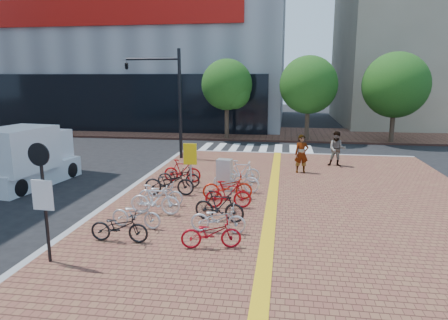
% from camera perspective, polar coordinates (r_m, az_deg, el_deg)
% --- Properties ---
extents(ground, '(120.00, 120.00, 0.00)m').
position_cam_1_polar(ground, '(13.59, -2.02, -8.65)').
color(ground, black).
rests_on(ground, ground).
extents(sidewalk, '(14.00, 34.00, 0.15)m').
position_cam_1_polar(sidewalk, '(8.85, 12.04, -20.27)').
color(sidewalk, brown).
rests_on(sidewalk, ground).
extents(tactile_strip, '(0.40, 34.00, 0.01)m').
position_cam_1_polar(tactile_strip, '(8.80, 5.15, -19.63)').
color(tactile_strip, gold).
rests_on(tactile_strip, sidewalk).
extents(kerb_north, '(14.00, 0.25, 0.15)m').
position_cam_1_polar(kerb_north, '(24.95, 9.96, 0.80)').
color(kerb_north, gray).
rests_on(kerb_north, ground).
extents(far_sidewalk, '(70.00, 8.00, 0.15)m').
position_cam_1_polar(far_sidewalk, '(33.91, 4.61, 3.80)').
color(far_sidewalk, brown).
rests_on(far_sidewalk, ground).
extents(building_beige, '(20.00, 18.00, 18.00)m').
position_cam_1_polar(building_beige, '(47.35, 29.08, 15.48)').
color(building_beige, gray).
rests_on(building_beige, ground).
extents(crosswalk, '(7.50, 4.00, 0.01)m').
position_cam_1_polar(crosswalk, '(26.99, 4.57, 1.61)').
color(crosswalk, silver).
rests_on(crosswalk, ground).
extents(street_trees, '(16.20, 4.60, 6.35)m').
position_cam_1_polar(street_trees, '(30.08, 14.00, 10.18)').
color(street_trees, '#38281E').
rests_on(street_trees, far_sidewalk).
extents(bike_0, '(1.69, 0.62, 0.88)m').
position_cam_1_polar(bike_0, '(11.79, -14.74, -9.21)').
color(bike_0, black).
rests_on(bike_0, sidewalk).
extents(bike_1, '(1.68, 0.72, 0.86)m').
position_cam_1_polar(bike_1, '(12.73, -12.44, -7.59)').
color(bike_1, silver).
rests_on(bike_1, sidewalk).
extents(bike_2, '(1.73, 0.50, 1.04)m').
position_cam_1_polar(bike_2, '(13.74, -9.82, -5.63)').
color(bike_2, white).
rests_on(bike_2, sidewalk).
extents(bike_3, '(1.67, 0.60, 0.87)m').
position_cam_1_polar(bike_3, '(14.73, -9.03, -4.75)').
color(bike_3, silver).
rests_on(bike_3, sidewalk).
extents(bike_4, '(2.03, 0.88, 1.04)m').
position_cam_1_polar(bike_4, '(15.91, -7.82, -3.17)').
color(bike_4, black).
rests_on(bike_4, sidewalk).
extents(bike_5, '(1.83, 0.74, 0.95)m').
position_cam_1_polar(bike_5, '(17.00, -6.49, -2.32)').
color(bike_5, black).
rests_on(bike_5, sidewalk).
extents(bike_6, '(1.69, 0.51, 1.01)m').
position_cam_1_polar(bike_6, '(17.84, -5.98, -1.54)').
color(bike_6, '#B40C11').
rests_on(bike_6, sidewalk).
extents(bike_7, '(1.73, 0.89, 0.87)m').
position_cam_1_polar(bike_7, '(11.02, -1.86, -10.37)').
color(bike_7, '#9F0B17').
rests_on(bike_7, sidewalk).
extents(bike_8, '(1.69, 0.61, 0.88)m').
position_cam_1_polar(bike_8, '(12.05, -0.85, -8.35)').
color(bike_8, silver).
rests_on(bike_8, sidewalk).
extents(bike_9, '(1.74, 0.77, 1.01)m').
position_cam_1_polar(bike_9, '(12.95, -0.69, -6.60)').
color(bike_9, black).
rests_on(bike_9, sidewalk).
extents(bike_10, '(1.70, 0.66, 0.99)m').
position_cam_1_polar(bike_10, '(14.24, 0.60, -4.93)').
color(bike_10, '#B40C14').
rests_on(bike_10, sidewalk).
extents(bike_11, '(1.98, 1.00, 0.99)m').
position_cam_1_polar(bike_11, '(15.22, 0.49, -3.83)').
color(bike_11, red).
rests_on(bike_11, sidewalk).
extents(bike_12, '(2.00, 0.91, 1.02)m').
position_cam_1_polar(bike_12, '(16.25, 1.74, -2.79)').
color(bike_12, white).
rests_on(bike_12, sidewalk).
extents(bike_13, '(1.68, 0.55, 1.00)m').
position_cam_1_polar(bike_13, '(17.65, 2.45, -1.65)').
color(bike_13, silver).
rests_on(bike_13, sidewalk).
extents(pedestrian_a, '(0.74, 0.55, 1.86)m').
position_cam_1_polar(pedestrian_a, '(19.76, 11.01, 0.87)').
color(pedestrian_a, gray).
rests_on(pedestrian_a, sidewalk).
extents(pedestrian_b, '(0.96, 0.79, 1.83)m').
position_cam_1_polar(pedestrian_b, '(21.66, 15.84, 1.54)').
color(pedestrian_b, '#464A59').
rests_on(pedestrian_b, sidewalk).
extents(utility_box, '(0.66, 0.52, 1.30)m').
position_cam_1_polar(utility_box, '(16.40, 0.07, -2.13)').
color(utility_box, silver).
rests_on(utility_box, sidewalk).
extents(yellow_sign, '(0.54, 0.14, 1.99)m').
position_cam_1_polar(yellow_sign, '(16.14, -4.83, 0.23)').
color(yellow_sign, '#B7B7BC').
rests_on(yellow_sign, sidewalk).
extents(notice_sign, '(0.57, 0.14, 3.06)m').
position_cam_1_polar(notice_sign, '(10.68, -24.50, -3.72)').
color(notice_sign, black).
rests_on(notice_sign, sidewalk).
extents(traffic_light_pole, '(3.30, 1.27, 6.14)m').
position_cam_1_polar(traffic_light_pole, '(23.23, -9.80, 10.72)').
color(traffic_light_pole, black).
rests_on(traffic_light_pole, sidewalk).
extents(box_truck, '(2.54, 4.82, 2.67)m').
position_cam_1_polar(box_truck, '(19.63, -26.25, 0.31)').
color(box_truck, silver).
rests_on(box_truck, ground).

